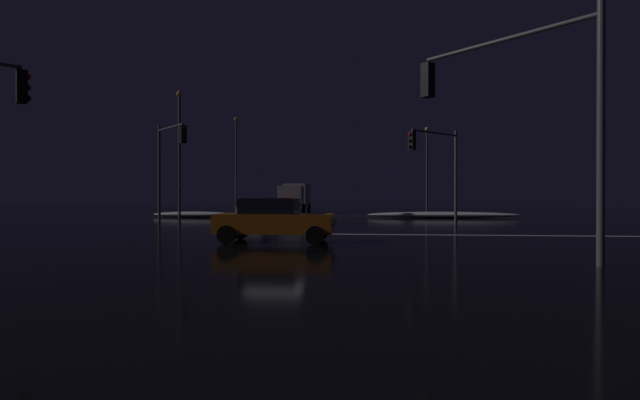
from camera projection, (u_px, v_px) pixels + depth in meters
The scene contains 17 objects.
ground at pixel (275, 235), 21.76m from camera, with size 120.00×120.00×0.10m, color black.
stop_line_north at pixel (302, 223), 30.82m from camera, with size 0.35×15.67×0.01m.
centre_line_ns at pixel (320, 216), 42.36m from camera, with size 22.00×0.15×0.01m.
crosswalk_bar_east at pixel (488, 235), 20.84m from camera, with size 15.67×0.40×0.01m.
snow_bank_left_curb at pixel (194, 214), 39.54m from camera, with size 6.70×1.50×0.47m.
snow_bank_right_curb at pixel (443, 215), 38.28m from camera, with size 11.72×1.50×0.49m.
sedan_white at pixel (256, 209), 34.26m from camera, with size 2.02×4.33×1.57m.
sedan_blue at pixel (272, 207), 40.43m from camera, with size 2.02×4.33×1.57m.
sedan_red at pixel (283, 206), 46.35m from camera, with size 2.02×4.33×1.57m.
box_truck at pixel (296, 196), 53.06m from camera, with size 2.68×8.28×3.08m.
sedan_orange_crossing at pixel (274, 220), 17.78m from camera, with size 4.33×2.02×1.57m.
traffic_signal_se at pixel (513, 96), 13.00m from camera, with size 3.84×3.84×6.16m.
traffic_signal_ne at pixel (437, 158), 29.08m from camera, with size 3.25×3.25×5.72m.
traffic_signal_nw at pixel (169, 154), 30.90m from camera, with size 2.97×2.97×6.30m.
streetlamp_right_far at pixel (427, 163), 51.27m from camera, with size 0.44×0.44×8.97m.
streetlamp_left_near at pixel (179, 146), 37.37m from camera, with size 0.44×0.44×9.72m.
streetlamp_left_far at pixel (236, 158), 53.29m from camera, with size 0.44×0.44×10.30m.
Camera 1 is at (4.16, -21.44, 1.61)m, focal length 27.57 mm.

